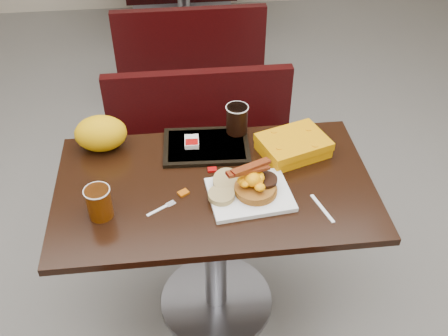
{
  "coord_description": "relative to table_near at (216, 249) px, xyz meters",
  "views": [
    {
      "loc": [
        -0.13,
        -1.45,
        2.06
      ],
      "look_at": [
        0.04,
        0.01,
        0.82
      ],
      "focal_mm": 41.5,
      "sensor_mm": 36.0,
      "label": 1
    }
  ],
  "objects": [
    {
      "name": "clamshell",
      "position": [
        0.33,
        0.16,
        0.41
      ],
      "size": [
        0.31,
        0.27,
        0.07
      ],
      "primitive_type": "cube",
      "rotation": [
        0.0,
        0.0,
        0.32
      ],
      "color": "orange",
      "rests_on": "table_near"
    },
    {
      "name": "table_far",
      "position": [
        0.0,
        2.6,
        0.0
      ],
      "size": [
        1.2,
        0.7,
        0.75
      ],
      "primitive_type": null,
      "color": "black",
      "rests_on": "floor"
    },
    {
      "name": "bench_near_n",
      "position": [
        0.0,
        0.7,
        -0.02
      ],
      "size": [
        1.0,
        0.46,
        0.72
      ],
      "primitive_type": null,
      "color": "black",
      "rests_on": "floor"
    },
    {
      "name": "hashbrown_sleeve_left",
      "position": [
        -0.07,
        0.24,
        0.4
      ],
      "size": [
        0.06,
        0.08,
        0.02
      ],
      "primitive_type": "cube",
      "rotation": [
        0.0,
        0.0,
        -0.04
      ],
      "color": "silver",
      "rests_on": "tray"
    },
    {
      "name": "floor",
      "position": [
        0.0,
        0.0,
        -0.38
      ],
      "size": [
        6.0,
        7.0,
        0.01
      ],
      "primitive_type": "cube",
      "color": "slate",
      "rests_on": "ground"
    },
    {
      "name": "tray",
      "position": [
        -0.01,
        0.23,
        0.38
      ],
      "size": [
        0.36,
        0.26,
        0.02
      ],
      "primitive_type": "cube",
      "rotation": [
        0.0,
        0.0,
        -0.05
      ],
      "color": "black",
      "rests_on": "table_near"
    },
    {
      "name": "coffee_cup_far",
      "position": [
        0.12,
        0.3,
        0.45
      ],
      "size": [
        0.11,
        0.11,
        0.12
      ],
      "primitive_type": "cylinder",
      "rotation": [
        0.0,
        0.0,
        0.22
      ],
      "color": "black",
      "rests_on": "tray"
    },
    {
      "name": "sausage_patty",
      "position": [
        0.18,
        -0.06,
        0.43
      ],
      "size": [
        0.11,
        0.11,
        0.01
      ],
      "primitive_type": "cylinder",
      "rotation": [
        0.0,
        0.0,
        -0.28
      ],
      "color": "black",
      "rests_on": "pancake_stack"
    },
    {
      "name": "bacon_strips",
      "position": [
        0.12,
        -0.06,
        0.49
      ],
      "size": [
        0.19,
        0.13,
        0.01
      ],
      "primitive_type": null,
      "rotation": [
        0.0,
        0.0,
        0.36
      ],
      "color": "#4A0705",
      "rests_on": "scrambled_eggs"
    },
    {
      "name": "coffee_cup_near",
      "position": [
        -0.41,
        -0.12,
        0.44
      ],
      "size": [
        0.11,
        0.11,
        0.12
      ],
      "primitive_type": "cylinder",
      "rotation": [
        0.0,
        0.0,
        -0.41
      ],
      "color": "#7B3304",
      "rests_on": "table_near"
    },
    {
      "name": "condiment_ketchup",
      "position": [
        -0.0,
        0.08,
        0.38
      ],
      "size": [
        0.04,
        0.03,
        0.01
      ],
      "primitive_type": "cube",
      "rotation": [
        0.0,
        0.0,
        0.01
      ],
      "color": "#8C0504",
      "rests_on": "table_near"
    },
    {
      "name": "bench_far_s",
      "position": [
        0.0,
        1.9,
        -0.02
      ],
      "size": [
        1.0,
        0.46,
        0.72
      ],
      "primitive_type": null,
      "color": "black",
      "rests_on": "floor"
    },
    {
      "name": "paper_bag",
      "position": [
        -0.43,
        0.27,
        0.45
      ],
      "size": [
        0.25,
        0.21,
        0.15
      ],
      "primitive_type": "ellipsoid",
      "rotation": [
        0.0,
        0.0,
        0.31
      ],
      "color": "#DD9807",
      "rests_on": "table_near"
    },
    {
      "name": "table_near",
      "position": [
        0.0,
        0.0,
        0.0
      ],
      "size": [
        1.2,
        0.7,
        0.75
      ],
      "primitive_type": null,
      "color": "black",
      "rests_on": "floor"
    },
    {
      "name": "condiment_syrup",
      "position": [
        -0.12,
        -0.04,
        0.38
      ],
      "size": [
        0.05,
        0.04,
        0.01
      ],
      "primitive_type": "cube",
      "rotation": [
        0.0,
        0.0,
        0.55
      ],
      "color": "#AA4907",
      "rests_on": "table_near"
    },
    {
      "name": "muffin_bottom",
      "position": [
        0.02,
        -0.1,
        0.4
      ],
      "size": [
        0.1,
        0.1,
        0.02
      ],
      "primitive_type": "cylinder",
      "rotation": [
        0.0,
        0.0,
        0.02
      ],
      "color": "tan",
      "rests_on": "platter"
    },
    {
      "name": "knife",
      "position": [
        0.37,
        -0.18,
        0.38
      ],
      "size": [
        0.06,
        0.15,
        0.0
      ],
      "primitive_type": "cube",
      "rotation": [
        0.0,
        0.0,
        -1.28
      ],
      "color": "white",
      "rests_on": "table_near"
    },
    {
      "name": "platter",
      "position": [
        0.12,
        -0.08,
        0.38
      ],
      "size": [
        0.32,
        0.26,
        0.02
      ],
      "primitive_type": "cube",
      "rotation": [
        0.0,
        0.0,
        0.11
      ],
      "color": "white",
      "rests_on": "table_near"
    },
    {
      "name": "scrambled_eggs",
      "position": [
        0.13,
        -0.08,
        0.45
      ],
      "size": [
        0.12,
        0.1,
        0.06
      ],
      "primitive_type": "ellipsoid",
      "rotation": [
        0.0,
        0.0,
        -0.13
      ],
      "color": "#FF9A05",
      "rests_on": "pancake_stack"
    },
    {
      "name": "pancake_stack",
      "position": [
        0.15,
        -0.08,
        0.41
      ],
      "size": [
        0.19,
        0.19,
        0.03
      ],
      "primitive_type": "cylinder",
      "rotation": [
        0.0,
        0.0,
        -0.23
      ],
      "color": "#9A5419",
      "rests_on": "platter"
    },
    {
      "name": "fork",
      "position": [
        -0.22,
        -0.12,
        0.38
      ],
      "size": [
        0.11,
        0.08,
        0.0
      ],
      "primitive_type": null,
      "rotation": [
        0.0,
        0.0,
        0.56
      ],
      "color": "white",
      "rests_on": "table_near"
    },
    {
      "name": "muffin_top",
      "position": [
        0.04,
        -0.03,
        0.42
      ],
      "size": [
        0.11,
        0.11,
        0.06
      ],
      "primitive_type": "cylinder",
      "rotation": [
        0.38,
        0.0,
        -0.07
      ],
      "color": "tan",
      "rests_on": "platter"
    }
  ]
}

